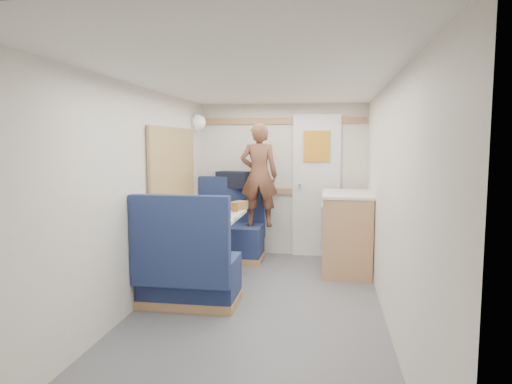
% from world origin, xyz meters
% --- Properties ---
extents(floor, '(4.50, 4.50, 0.00)m').
position_xyz_m(floor, '(0.00, 0.00, 0.00)').
color(floor, '#515156').
rests_on(floor, ground).
extents(ceiling, '(4.50, 4.50, 0.00)m').
position_xyz_m(ceiling, '(0.00, 0.00, 2.00)').
color(ceiling, silver).
rests_on(ceiling, wall_back).
extents(wall_back, '(2.20, 0.02, 2.00)m').
position_xyz_m(wall_back, '(0.00, 2.25, 1.00)').
color(wall_back, silver).
rests_on(wall_back, floor).
extents(wall_left, '(0.02, 4.50, 2.00)m').
position_xyz_m(wall_left, '(-1.10, 0.00, 1.00)').
color(wall_left, silver).
rests_on(wall_left, floor).
extents(wall_right, '(0.02, 4.50, 2.00)m').
position_xyz_m(wall_right, '(1.10, 0.00, 1.00)').
color(wall_right, silver).
rests_on(wall_right, floor).
extents(oak_trim_low, '(2.15, 0.02, 0.08)m').
position_xyz_m(oak_trim_low, '(0.00, 2.23, 0.85)').
color(oak_trim_low, olive).
rests_on(oak_trim_low, wall_back).
extents(oak_trim_high, '(2.15, 0.02, 0.08)m').
position_xyz_m(oak_trim_high, '(0.00, 2.23, 1.78)').
color(oak_trim_high, olive).
rests_on(oak_trim_high, wall_back).
extents(side_window, '(0.04, 1.30, 0.72)m').
position_xyz_m(side_window, '(-1.08, 1.00, 1.25)').
color(side_window, '#A6B095').
rests_on(side_window, wall_left).
extents(rear_door, '(0.62, 0.12, 1.86)m').
position_xyz_m(rear_door, '(0.45, 2.22, 0.97)').
color(rear_door, white).
rests_on(rear_door, wall_back).
extents(dinette_table, '(0.62, 0.92, 0.72)m').
position_xyz_m(dinette_table, '(-0.65, 1.00, 0.57)').
color(dinette_table, white).
rests_on(dinette_table, floor).
extents(bench_far, '(0.90, 0.59, 1.05)m').
position_xyz_m(bench_far, '(-0.65, 1.86, 0.30)').
color(bench_far, '#17224C').
rests_on(bench_far, floor).
extents(bench_near, '(0.90, 0.59, 1.05)m').
position_xyz_m(bench_near, '(-0.65, 0.14, 0.30)').
color(bench_near, '#17224C').
rests_on(bench_near, floor).
extents(ledge, '(0.90, 0.14, 0.04)m').
position_xyz_m(ledge, '(-0.65, 2.12, 0.88)').
color(ledge, olive).
rests_on(ledge, bench_far).
extents(dome_light, '(0.20, 0.20, 0.20)m').
position_xyz_m(dome_light, '(-1.04, 1.85, 1.75)').
color(dome_light, white).
rests_on(dome_light, wall_left).
extents(galley_counter, '(0.57, 0.92, 0.92)m').
position_xyz_m(galley_counter, '(0.82, 1.55, 0.47)').
color(galley_counter, olive).
rests_on(galley_counter, floor).
extents(person, '(0.48, 0.33, 1.29)m').
position_xyz_m(person, '(-0.25, 1.82, 1.09)').
color(person, brown).
rests_on(person, bench_far).
extents(duffel_bag, '(0.50, 0.35, 0.22)m').
position_xyz_m(duffel_bag, '(-0.63, 2.12, 1.01)').
color(duffel_bag, black).
rests_on(duffel_bag, ledge).
extents(tray, '(0.36, 0.42, 0.02)m').
position_xyz_m(tray, '(-0.48, 0.75, 0.73)').
color(tray, white).
rests_on(tray, dinette_table).
extents(orange_fruit, '(0.07, 0.07, 0.07)m').
position_xyz_m(orange_fruit, '(-0.51, 0.97, 0.77)').
color(orange_fruit, orange).
rests_on(orange_fruit, tray).
extents(cheese_block, '(0.11, 0.07, 0.04)m').
position_xyz_m(cheese_block, '(-0.66, 0.90, 0.76)').
color(cheese_block, '#F5D98D').
rests_on(cheese_block, tray).
extents(wine_glass, '(0.08, 0.08, 0.17)m').
position_xyz_m(wine_glass, '(-0.79, 1.07, 0.84)').
color(wine_glass, white).
rests_on(wine_glass, dinette_table).
extents(tumbler_left, '(0.06, 0.06, 0.10)m').
position_xyz_m(tumbler_left, '(-0.83, 0.75, 0.77)').
color(tumbler_left, silver).
rests_on(tumbler_left, dinette_table).
extents(tumbler_right, '(0.07, 0.07, 0.11)m').
position_xyz_m(tumbler_right, '(-0.56, 1.09, 0.78)').
color(tumbler_right, white).
rests_on(tumbler_right, dinette_table).
extents(beer_glass, '(0.06, 0.06, 0.10)m').
position_xyz_m(beer_glass, '(-0.43, 1.20, 0.77)').
color(beer_glass, '#8C5214').
rests_on(beer_glass, dinette_table).
extents(pepper_grinder, '(0.03, 0.03, 0.09)m').
position_xyz_m(pepper_grinder, '(-0.59, 1.11, 0.76)').
color(pepper_grinder, black).
rests_on(pepper_grinder, dinette_table).
extents(salt_grinder, '(0.04, 0.04, 0.10)m').
position_xyz_m(salt_grinder, '(-0.64, 1.09, 0.77)').
color(salt_grinder, silver).
rests_on(salt_grinder, dinette_table).
extents(bread_loaf, '(0.21, 0.26, 0.10)m').
position_xyz_m(bread_loaf, '(-0.43, 1.38, 0.77)').
color(bread_loaf, brown).
rests_on(bread_loaf, dinette_table).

